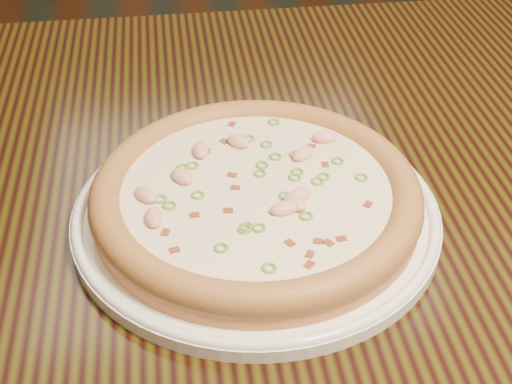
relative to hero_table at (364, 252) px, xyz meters
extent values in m
cube|color=black|center=(0.00, 0.00, 0.08)|extent=(1.20, 0.80, 0.04)
cylinder|color=white|center=(-0.12, -0.05, 0.10)|extent=(0.32, 0.32, 0.01)
torus|color=white|center=(-0.12, -0.05, 0.11)|extent=(0.32, 0.32, 0.01)
cylinder|color=#C47F3A|center=(-0.12, -0.05, 0.12)|extent=(0.28, 0.28, 0.02)
torus|color=#B48032|center=(-0.12, -0.05, 0.13)|extent=(0.28, 0.28, 0.03)
cylinder|color=#F5ECBA|center=(-0.12, -0.05, 0.13)|extent=(0.23, 0.23, 0.00)
ellipsoid|color=#F2B29E|center=(-0.07, -0.01, 0.14)|extent=(0.03, 0.03, 0.01)
ellipsoid|color=#F2B29E|center=(-0.21, -0.05, 0.14)|extent=(0.03, 0.03, 0.01)
ellipsoid|color=#F2B29E|center=(-0.18, -0.03, 0.14)|extent=(0.02, 0.03, 0.01)
ellipsoid|color=#F2B29E|center=(-0.05, 0.01, 0.14)|extent=(0.03, 0.02, 0.01)
ellipsoid|color=#F2B29E|center=(-0.09, -0.07, 0.14)|extent=(0.03, 0.02, 0.01)
ellipsoid|color=#F2B29E|center=(-0.21, -0.08, 0.14)|extent=(0.01, 0.02, 0.01)
ellipsoid|color=#F2B29E|center=(-0.09, -0.08, 0.14)|extent=(0.02, 0.03, 0.01)
ellipsoid|color=#F2B29E|center=(-0.16, 0.01, 0.14)|extent=(0.01, 0.02, 0.01)
ellipsoid|color=#F2B29E|center=(-0.13, 0.02, 0.14)|extent=(0.03, 0.03, 0.01)
ellipsoid|color=#F2B29E|center=(-0.10, -0.09, 0.14)|extent=(0.03, 0.02, 0.01)
cube|color=maroon|center=(-0.15, -0.08, 0.13)|extent=(0.01, 0.01, 0.00)
cube|color=maroon|center=(-0.19, -0.12, 0.13)|extent=(0.01, 0.01, 0.00)
cube|color=maroon|center=(-0.10, -0.12, 0.13)|extent=(0.01, 0.01, 0.00)
cube|color=maroon|center=(-0.07, -0.13, 0.13)|extent=(0.01, 0.01, 0.00)
cube|color=maroon|center=(-0.06, 0.00, 0.13)|extent=(0.01, 0.01, 0.00)
cube|color=maroon|center=(-0.09, -0.07, 0.13)|extent=(0.01, 0.01, 0.00)
cube|color=maroon|center=(-0.08, -0.13, 0.13)|extent=(0.01, 0.01, 0.00)
cube|color=maroon|center=(-0.13, 0.05, 0.13)|extent=(0.01, 0.01, 0.00)
cube|color=maroon|center=(-0.09, -0.15, 0.13)|extent=(0.01, 0.01, 0.00)
cube|color=maroon|center=(-0.14, -0.05, 0.13)|extent=(0.01, 0.01, 0.00)
cube|color=maroon|center=(-0.06, -0.12, 0.13)|extent=(0.01, 0.01, 0.00)
cube|color=maroon|center=(-0.09, -0.14, 0.13)|extent=(0.01, 0.01, 0.00)
cube|color=maroon|center=(-0.14, -0.03, 0.13)|extent=(0.01, 0.01, 0.00)
cube|color=maroon|center=(-0.14, 0.02, 0.13)|extent=(0.01, 0.01, 0.00)
cube|color=maroon|center=(-0.03, -0.09, 0.13)|extent=(0.01, 0.01, 0.00)
cube|color=maroon|center=(-0.20, -0.10, 0.13)|extent=(0.01, 0.01, 0.00)
cube|color=maroon|center=(-0.17, -0.08, 0.13)|extent=(0.01, 0.01, 0.00)
cube|color=maroon|center=(-0.13, 0.03, 0.13)|extent=(0.01, 0.01, 0.00)
cube|color=maroon|center=(-0.05, -0.03, 0.13)|extent=(0.01, 0.01, 0.00)
torus|color=#5C8D31|center=(-0.03, -0.05, 0.13)|extent=(0.01, 0.01, 0.00)
torus|color=#5C8D31|center=(-0.07, -0.05, 0.13)|extent=(0.02, 0.02, 0.00)
torus|color=#5C8D31|center=(-0.06, -0.04, 0.13)|extent=(0.02, 0.02, 0.00)
torus|color=#5C8D31|center=(-0.18, -0.01, 0.13)|extent=(0.01, 0.01, 0.00)
torus|color=#5C8D31|center=(-0.04, -0.02, 0.13)|extent=(0.02, 0.02, 0.00)
torus|color=#5C8D31|center=(-0.17, -0.05, 0.13)|extent=(0.02, 0.02, 0.00)
torus|color=#5C8D31|center=(-0.14, -0.10, 0.13)|extent=(0.01, 0.01, 0.00)
torus|color=#5C8D31|center=(-0.11, -0.03, 0.13)|extent=(0.01, 0.01, 0.00)
torus|color=#5C8D31|center=(-0.13, -0.10, 0.13)|extent=(0.01, 0.01, 0.00)
torus|color=#5C8D31|center=(-0.12, -0.15, 0.13)|extent=(0.01, 0.01, 0.00)
torus|color=#5C8D31|center=(-0.16, -0.12, 0.13)|extent=(0.02, 0.02, 0.00)
torus|color=#5C8D31|center=(-0.09, 0.05, 0.13)|extent=(0.01, 0.01, 0.00)
torus|color=#5C8D31|center=(-0.09, -0.04, 0.13)|extent=(0.01, 0.01, 0.00)
torus|color=#5C8D31|center=(-0.17, -0.01, 0.13)|extent=(0.01, 0.01, 0.00)
torus|color=#5C8D31|center=(-0.12, 0.02, 0.13)|extent=(0.01, 0.01, 0.00)
torus|color=#5C8D31|center=(-0.10, -0.07, 0.13)|extent=(0.02, 0.02, 0.00)
torus|color=#5C8D31|center=(-0.20, -0.06, 0.13)|extent=(0.01, 0.01, 0.00)
torus|color=#5C8D31|center=(-0.10, -0.01, 0.13)|extent=(0.02, 0.02, 0.00)
torus|color=#5C8D31|center=(-0.08, -0.01, 0.13)|extent=(0.02, 0.02, 0.00)
torus|color=#5C8D31|center=(-0.08, -0.03, 0.13)|extent=(0.02, 0.02, 0.00)
torus|color=#5C8D31|center=(-0.11, -0.02, 0.13)|extent=(0.02, 0.02, 0.00)
torus|color=#5C8D31|center=(-0.09, -0.09, 0.13)|extent=(0.02, 0.02, 0.00)
torus|color=#5C8D31|center=(-0.16, 0.01, 0.13)|extent=(0.02, 0.02, 0.00)
torus|color=#5C8D31|center=(-0.10, 0.01, 0.13)|extent=(0.02, 0.02, 0.00)
torus|color=#5C8D31|center=(-0.19, -0.07, 0.13)|extent=(0.02, 0.02, 0.00)
torus|color=#5C8D31|center=(-0.12, -0.10, 0.13)|extent=(0.02, 0.02, 0.00)
camera|label=1|loc=(-0.18, -0.53, 0.50)|focal=50.00mm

